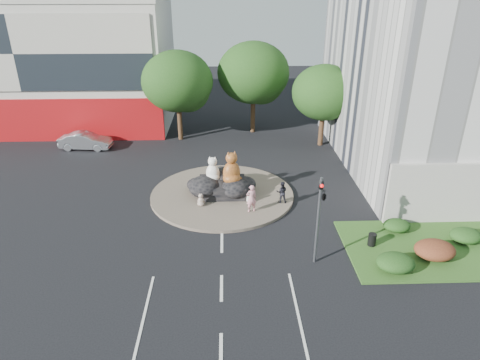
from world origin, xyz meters
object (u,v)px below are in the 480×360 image
at_px(kitten_white, 249,196).
at_px(parked_car, 85,141).
at_px(cat_white, 213,169).
at_px(kitten_calico, 201,199).
at_px(pedestrian_dark, 282,192).
at_px(cat_tabby, 232,167).
at_px(pedestrian_pink, 251,198).
at_px(litter_bin, 372,240).

height_order(kitten_white, parked_car, parked_car).
relative_size(cat_white, kitten_calico, 2.06).
bearing_deg(kitten_calico, pedestrian_dark, 19.94).
xyz_separation_m(kitten_calico, pedestrian_dark, (5.40, 0.26, 0.31)).
relative_size(kitten_calico, pedestrian_dark, 0.59).
distance_m(cat_tabby, parked_car, 16.33).
height_order(cat_tabby, kitten_calico, cat_tabby).
height_order(cat_tabby, pedestrian_pink, cat_tabby).
xyz_separation_m(kitten_white, parked_car, (-14.12, 11.03, 0.15)).
xyz_separation_m(cat_tabby, parked_car, (-12.95, 9.84, -1.50)).
bearing_deg(cat_tabby, litter_bin, -57.80).
distance_m(cat_tabby, pedestrian_dark, 3.81).
height_order(cat_white, parked_car, cat_white).
xyz_separation_m(kitten_white, pedestrian_pink, (0.05, -1.31, 0.53)).
bearing_deg(pedestrian_dark, kitten_calico, 6.92).
distance_m(kitten_calico, litter_bin, 11.08).
bearing_deg(kitten_calico, cat_tabby, 54.58).
bearing_deg(parked_car, cat_white, -123.99).
bearing_deg(litter_bin, pedestrian_pink, 148.71).
relative_size(cat_tabby, pedestrian_pink, 1.24).
relative_size(cat_tabby, parked_car, 0.51).
bearing_deg(parked_car, kitten_white, -122.79).
bearing_deg(pedestrian_dark, pedestrian_pink, 33.33).
bearing_deg(kitten_calico, litter_bin, -9.25).
bearing_deg(kitten_calico, kitten_white, 24.18).
distance_m(pedestrian_dark, parked_car, 19.73).
relative_size(cat_white, litter_bin, 2.51).
relative_size(cat_white, parked_car, 0.40).
xyz_separation_m(parked_car, litter_bin, (20.79, -16.36, -0.27)).
distance_m(pedestrian_pink, litter_bin, 7.77).
relative_size(kitten_white, litter_bin, 1.10).
distance_m(kitten_calico, pedestrian_dark, 5.41).
height_order(kitten_white, pedestrian_dark, pedestrian_dark).
xyz_separation_m(kitten_calico, kitten_white, (3.24, 0.40, -0.04)).
bearing_deg(pedestrian_dark, litter_bin, 135.22).
bearing_deg(cat_tabby, pedestrian_dark, -39.84).
relative_size(cat_tabby, pedestrian_dark, 1.53).
distance_m(kitten_white, pedestrian_pink, 1.42).
relative_size(cat_tabby, kitten_calico, 2.60).
xyz_separation_m(kitten_white, litter_bin, (6.67, -5.33, -0.12)).
xyz_separation_m(cat_white, parked_car, (-11.65, 9.50, -1.26)).
bearing_deg(pedestrian_pink, pedestrian_dark, -166.95).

